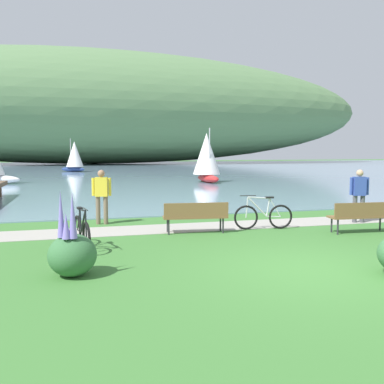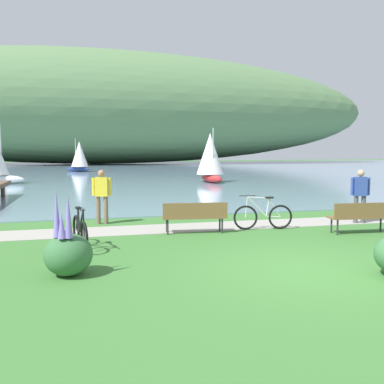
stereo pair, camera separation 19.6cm
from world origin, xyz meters
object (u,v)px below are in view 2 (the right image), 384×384
object	(u,v)px
park_bench_near_camera	(362,215)
person_at_shoreline	(102,193)
bicycle_beside_path	(263,216)
sailboat_toward_hillside	(79,156)
bicycle_leaning_near_bench	(80,232)
park_bench_further_along	(195,215)
person_on_the_grass	(360,193)
sailboat_nearest_to_shore	(210,157)

from	to	relation	value
park_bench_near_camera	person_at_shoreline	size ratio (longest dim) A/B	1.07
bicycle_beside_path	sailboat_toward_hillside	bearing A→B (deg)	98.35
bicycle_beside_path	sailboat_toward_hillside	distance (m)	38.17
bicycle_leaning_near_bench	person_at_shoreline	size ratio (longest dim) A/B	1.02
park_bench_near_camera	person_at_shoreline	xyz separation A→B (m)	(-6.94, 3.39, 0.46)
park_bench_further_along	person_at_shoreline	bearing A→B (deg)	137.63
person_on_the_grass	sailboat_toward_hillside	world-z (taller)	sailboat_toward_hillside
bicycle_beside_path	person_at_shoreline	world-z (taller)	person_at_shoreline
park_bench_further_along	person_on_the_grass	size ratio (longest dim) A/B	1.08
park_bench_near_camera	person_at_shoreline	bearing A→B (deg)	153.98
park_bench_near_camera	bicycle_beside_path	distance (m)	2.72
bicycle_leaning_near_bench	person_on_the_grass	bearing A→B (deg)	9.55
park_bench_near_camera	sailboat_toward_hillside	xyz separation A→B (m)	(-7.95, 39.00, 1.26)
person_at_shoreline	sailboat_toward_hillside	distance (m)	35.63
park_bench_near_camera	bicycle_beside_path	xyz separation A→B (m)	(-2.41, 1.25, -0.12)
bicycle_leaning_near_bench	sailboat_toward_hillside	bearing A→B (deg)	90.53
bicycle_leaning_near_bench	sailboat_toward_hillside	distance (m)	38.97
bicycle_leaning_near_bench	sailboat_nearest_to_shore	distance (m)	21.58
person_at_shoreline	park_bench_further_along	bearing A→B (deg)	-42.37
park_bench_near_camera	bicycle_leaning_near_bench	world-z (taller)	bicycle_leaning_near_bench
person_on_the_grass	park_bench_near_camera	bearing A→B (deg)	-124.25
person_at_shoreline	sailboat_nearest_to_shore	size ratio (longest dim) A/B	0.43
bicycle_beside_path	sailboat_nearest_to_shore	size ratio (longest dim) A/B	0.45
park_bench_near_camera	sailboat_toward_hillside	world-z (taller)	sailboat_toward_hillside
bicycle_leaning_near_bench	person_at_shoreline	world-z (taller)	person_at_shoreline
park_bench_further_along	sailboat_nearest_to_shore	xyz separation A→B (m)	(6.01, 18.41, 1.37)
park_bench_near_camera	sailboat_toward_hillside	distance (m)	39.82
person_at_shoreline	person_on_the_grass	size ratio (longest dim) A/B	1.00
bicycle_leaning_near_bench	bicycle_beside_path	distance (m)	5.32
park_bench_near_camera	sailboat_nearest_to_shore	size ratio (longest dim) A/B	0.47
bicycle_beside_path	sailboat_nearest_to_shore	world-z (taller)	sailboat_nearest_to_shore
park_bench_further_along	person_on_the_grass	distance (m)	5.56
person_on_the_grass	sailboat_nearest_to_shore	distance (m)	18.10
park_bench_near_camera	park_bench_further_along	bearing A→B (deg)	165.50
bicycle_beside_path	sailboat_nearest_to_shore	xyz separation A→B (m)	(3.92, 18.32, 1.49)
person_on_the_grass	person_at_shoreline	bearing A→B (deg)	166.70
bicycle_beside_path	person_at_shoreline	distance (m)	5.04
park_bench_near_camera	park_bench_further_along	distance (m)	4.65
bicycle_leaning_near_bench	park_bench_near_camera	bearing A→B (deg)	-0.42
person_at_shoreline	park_bench_near_camera	bearing A→B (deg)	-26.02
bicycle_leaning_near_bench	sailboat_toward_hillside	size ratio (longest dim) A/B	0.47
person_on_the_grass	bicycle_leaning_near_bench	bearing A→B (deg)	-170.45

